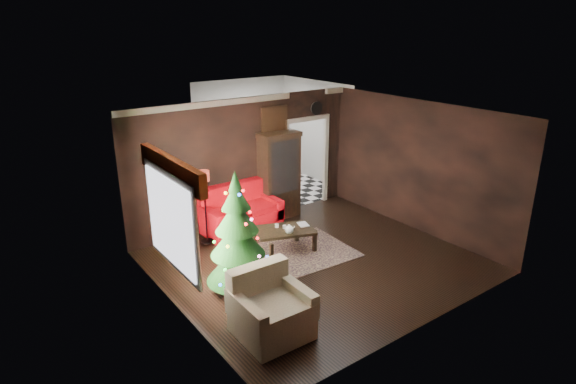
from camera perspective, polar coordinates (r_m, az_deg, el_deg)
floor at (r=9.18m, az=3.35°, el=-8.32°), size 5.50×5.50×0.00m
ceiling at (r=8.24m, az=3.74°, el=9.13°), size 5.50×5.50×0.00m
wall_back at (r=10.56m, az=-5.13°, el=3.64°), size 5.50×0.00×5.50m
wall_front at (r=7.02m, az=16.67°, el=-5.64°), size 5.50×0.00×5.50m
wall_left at (r=7.29m, az=-13.46°, el=-4.37°), size 0.00×5.50×5.50m
wall_right at (r=10.50m, az=15.22°, el=2.93°), size 0.00×5.50×5.50m
doorway at (r=11.58m, az=2.13°, el=3.36°), size 1.10×0.10×2.10m
left_window at (r=7.45m, az=-13.82°, el=-3.43°), size 0.05×1.60×1.40m
valance at (r=7.21m, az=-13.76°, el=2.72°), size 0.12×2.10×0.35m
kitchen_floor at (r=13.06m, az=-1.99°, el=0.44°), size 3.00×3.00×0.00m
kitchen_window at (r=13.80m, az=-5.50°, el=8.72°), size 0.70×0.06×0.70m
rug at (r=9.45m, az=0.84°, el=-7.37°), size 2.29×1.72×0.01m
loveseat at (r=10.29m, az=-5.59°, el=-2.11°), size 1.70×0.90×1.00m
curio_cabinet at (r=10.89m, az=-1.06°, el=1.75°), size 0.90×0.45×1.90m
floor_lamp at (r=9.61m, az=-9.82°, el=-1.82°), size 0.26×0.26×1.51m
christmas_tree at (r=7.78m, az=-6.06°, el=-5.14°), size 1.10×1.10×2.04m
armchair at (r=7.03m, az=-1.96°, el=-13.48°), size 1.02×1.02×1.03m
coffee_table at (r=9.38m, az=-0.39°, el=-5.83°), size 1.28×1.02×0.50m
teapot at (r=9.04m, az=0.13°, el=-4.47°), size 0.20×0.20×0.18m
cup_a at (r=9.34m, az=-1.34°, el=-4.02°), size 0.10×0.10×0.07m
cup_b at (r=9.29m, az=-0.42°, el=-4.17°), size 0.09×0.09×0.06m
book at (r=9.38m, az=1.28°, el=-3.30°), size 0.18×0.07×0.25m
wall_clock at (r=11.40m, az=3.38°, el=9.94°), size 0.32×0.32×0.06m
painting at (r=10.72m, az=-1.68°, el=8.63°), size 0.62×0.05×0.52m
kitchen_counter at (r=13.89m, az=-4.80°, el=3.50°), size 1.80×0.60×0.90m
kitchen_table at (r=12.54m, az=-2.37°, el=1.42°), size 0.70×0.70×0.75m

